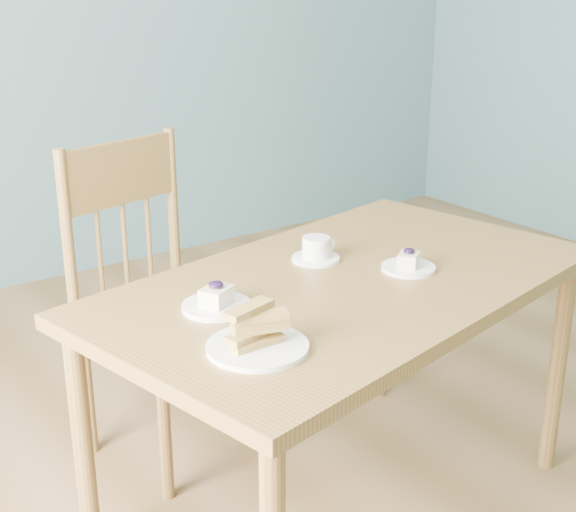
{
  "coord_description": "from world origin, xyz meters",
  "views": [
    {
      "loc": [
        -1.39,
        -1.27,
        1.48
      ],
      "look_at": [
        -0.29,
        0.26,
        0.8
      ],
      "focal_mm": 50.0,
      "sensor_mm": 36.0,
      "label": 1
    }
  ],
  "objects_px": {
    "cheesecake_plate_near": "(408,264)",
    "biscotti_plate": "(257,336)",
    "dining_table": "(346,304)",
    "dining_chair": "(158,299)",
    "coffee_cup": "(316,250)",
    "cheesecake_plate_far": "(217,302)"
  },
  "relations": [
    {
      "from": "dining_table",
      "to": "cheesecake_plate_near",
      "type": "bearing_deg",
      "value": -26.83
    },
    {
      "from": "dining_chair",
      "to": "cheesecake_plate_near",
      "type": "relative_size",
      "value": 6.92
    },
    {
      "from": "dining_table",
      "to": "cheesecake_plate_far",
      "type": "distance_m",
      "value": 0.39
    },
    {
      "from": "dining_table",
      "to": "coffee_cup",
      "type": "distance_m",
      "value": 0.19
    },
    {
      "from": "coffee_cup",
      "to": "biscotti_plate",
      "type": "bearing_deg",
      "value": -132.28
    },
    {
      "from": "coffee_cup",
      "to": "dining_chair",
      "type": "bearing_deg",
      "value": 126.8
    },
    {
      "from": "dining_chair",
      "to": "biscotti_plate",
      "type": "xyz_separation_m",
      "value": [
        -0.18,
        -0.83,
        0.25
      ]
    },
    {
      "from": "dining_table",
      "to": "cheesecake_plate_far",
      "type": "bearing_deg",
      "value": 164.77
    },
    {
      "from": "coffee_cup",
      "to": "cheesecake_plate_near",
      "type": "bearing_deg",
      "value": -44.98
    },
    {
      "from": "cheesecake_plate_near",
      "to": "cheesecake_plate_far",
      "type": "relative_size",
      "value": 0.87
    },
    {
      "from": "dining_table",
      "to": "coffee_cup",
      "type": "relative_size",
      "value": 11.13
    },
    {
      "from": "cheesecake_plate_near",
      "to": "cheesecake_plate_far",
      "type": "xyz_separation_m",
      "value": [
        -0.55,
        0.08,
        0.0
      ]
    },
    {
      "from": "cheesecake_plate_near",
      "to": "biscotti_plate",
      "type": "relative_size",
      "value": 0.66
    },
    {
      "from": "dining_chair",
      "to": "biscotti_plate",
      "type": "distance_m",
      "value": 0.88
    },
    {
      "from": "dining_table",
      "to": "cheesecake_plate_near",
      "type": "relative_size",
      "value": 10.22
    },
    {
      "from": "dining_chair",
      "to": "cheesecake_plate_far",
      "type": "bearing_deg",
      "value": -116.68
    },
    {
      "from": "dining_chair",
      "to": "cheesecake_plate_near",
      "type": "xyz_separation_m",
      "value": [
        0.41,
        -0.67,
        0.23
      ]
    },
    {
      "from": "dining_table",
      "to": "coffee_cup",
      "type": "bearing_deg",
      "value": 72.14
    },
    {
      "from": "cheesecake_plate_far",
      "to": "cheesecake_plate_near",
      "type": "bearing_deg",
      "value": -7.88
    },
    {
      "from": "dining_table",
      "to": "dining_chair",
      "type": "distance_m",
      "value": 0.68
    },
    {
      "from": "dining_chair",
      "to": "coffee_cup",
      "type": "xyz_separation_m",
      "value": [
        0.26,
        -0.47,
        0.24
      ]
    },
    {
      "from": "dining_table",
      "to": "coffee_cup",
      "type": "height_order",
      "value": "coffee_cup"
    }
  ]
}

